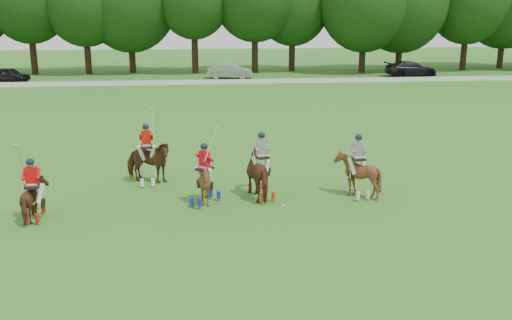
{
  "coord_description": "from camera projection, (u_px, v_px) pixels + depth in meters",
  "views": [
    {
      "loc": [
        -0.44,
        -15.9,
        6.7
      ],
      "look_at": [
        1.82,
        4.2,
        1.4
      ],
      "focal_mm": 40.0,
      "sensor_mm": 36.0,
      "label": 1
    }
  ],
  "objects": [
    {
      "name": "ground",
      "position": [
        211.0,
        242.0,
        17.04
      ],
      "size": [
        180.0,
        180.0,
        0.0
      ],
      "primitive_type": "plane",
      "color": "#316D1F",
      "rests_on": "ground"
    },
    {
      "name": "boundary_rail",
      "position": [
        197.0,
        82.0,
        53.51
      ],
      "size": [
        120.0,
        0.1,
        0.44
      ],
      "primitive_type": "cube",
      "color": "white",
      "rests_on": "ground"
    },
    {
      "name": "car_left",
      "position": [
        9.0,
        74.0,
        55.75
      ],
      "size": [
        4.3,
        2.8,
        1.36
      ],
      "primitive_type": "imported",
      "rotation": [
        0.0,
        0.0,
        1.25
      ],
      "color": "black",
      "rests_on": "ground"
    },
    {
      "name": "car_mid",
      "position": [
        230.0,
        71.0,
        58.07
      ],
      "size": [
        4.76,
        2.25,
        1.51
      ],
      "primitive_type": "imported",
      "rotation": [
        0.0,
        0.0,
        1.42
      ],
      "color": "#99999E",
      "rests_on": "ground"
    },
    {
      "name": "car_right",
      "position": [
        411.0,
        69.0,
        60.12
      ],
      "size": [
        5.48,
        2.33,
        1.58
      ],
      "primitive_type": "imported",
      "rotation": [
        0.0,
        0.0,
        1.59
      ],
      "color": "black",
      "rests_on": "ground"
    },
    {
      "name": "polo_red_a",
      "position": [
        34.0,
        198.0,
        18.69
      ],
      "size": [
        1.01,
        1.64,
        2.63
      ],
      "color": "#533016",
      "rests_on": "ground"
    },
    {
      "name": "polo_red_b",
      "position": [
        147.0,
        162.0,
        22.67
      ],
      "size": [
        1.77,
        1.52,
        2.97
      ],
      "color": "#533016",
      "rests_on": "ground"
    },
    {
      "name": "polo_red_c",
      "position": [
        205.0,
        183.0,
        20.21
      ],
      "size": [
        1.82,
        1.85,
        2.78
      ],
      "color": "#533016",
      "rests_on": "ground"
    },
    {
      "name": "polo_stripe_a",
      "position": [
        261.0,
        173.0,
        20.96
      ],
      "size": [
        1.44,
        2.28,
        2.46
      ],
      "color": "#533016",
      "rests_on": "ground"
    },
    {
      "name": "polo_stripe_b",
      "position": [
        357.0,
        174.0,
        21.1
      ],
      "size": [
        1.53,
        1.67,
        2.36
      ],
      "color": "#533016",
      "rests_on": "ground"
    },
    {
      "name": "polo_ball",
      "position": [
        283.0,
        205.0,
        20.13
      ],
      "size": [
        0.09,
        0.09,
        0.09
      ],
      "primitive_type": "sphere",
      "color": "white",
      "rests_on": "ground"
    }
  ]
}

